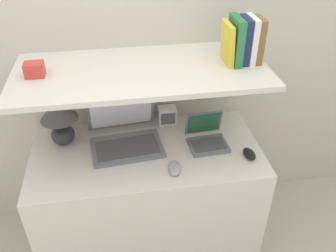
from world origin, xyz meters
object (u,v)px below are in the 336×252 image
(router_box, at_px, (167,115))
(table_lamp, at_px, (59,117))
(laptop_small, at_px, (207,138))
(book_navy, at_px, (244,40))
(book_yellow, at_px, (228,44))
(book_green, at_px, (236,41))
(computer_mouse, at_px, (174,168))
(laptop_large, at_px, (125,135))
(shelf_gadget, at_px, (34,70))
(book_white, at_px, (250,40))
(second_mouse, at_px, (249,154))
(book_brown, at_px, (257,40))

(router_box, bearing_deg, table_lamp, -170.48)
(laptop_small, bearing_deg, table_lamp, 170.35)
(book_navy, distance_m, book_yellow, 0.08)
(book_green, bearing_deg, router_box, 150.52)
(book_navy, bearing_deg, book_green, 180.00)
(book_green, bearing_deg, computer_mouse, -143.50)
(laptop_large, height_order, shelf_gadget, shelf_gadget)
(router_box, xyz_separation_m, book_green, (0.32, -0.18, 0.52))
(laptop_small, height_order, book_green, book_green)
(shelf_gadget, bearing_deg, book_yellow, 0.00)
(book_white, relative_size, shelf_gadget, 2.61)
(book_white, bearing_deg, book_green, 180.00)
(table_lamp, xyz_separation_m, book_white, (1.00, -0.08, 0.40))
(computer_mouse, bearing_deg, laptop_small, 41.96)
(laptop_small, xyz_separation_m, book_navy, (0.17, 0.06, 0.54))
(table_lamp, bearing_deg, shelf_gadget, -124.80)
(book_yellow, bearing_deg, second_mouse, -61.98)
(laptop_large, height_order, book_white, book_white)
(book_white, distance_m, shelf_gadget, 1.06)
(router_box, bearing_deg, second_mouse, -45.08)
(laptop_small, xyz_separation_m, book_white, (0.20, 0.06, 0.54))
(table_lamp, xyz_separation_m, laptop_small, (0.80, -0.14, -0.14))
(table_lamp, xyz_separation_m, book_yellow, (0.89, -0.08, 0.39))
(table_lamp, distance_m, computer_mouse, 0.69)
(book_yellow, relative_size, shelf_gadget, 2.33)
(computer_mouse, height_order, second_mouse, same)
(computer_mouse, distance_m, second_mouse, 0.42)
(second_mouse, height_order, shelf_gadget, shelf_gadget)
(table_lamp, height_order, router_box, table_lamp)
(laptop_small, xyz_separation_m, second_mouse, (0.20, -0.15, -0.02))
(book_white, xyz_separation_m, book_green, (-0.08, 0.00, 0.00))
(second_mouse, relative_size, book_navy, 0.47)
(laptop_small, distance_m, book_yellow, 0.54)
(laptop_large, height_order, router_box, laptop_large)
(table_lamp, distance_m, router_box, 0.63)
(table_lamp, distance_m, book_yellow, 0.97)
(router_box, xyz_separation_m, book_brown, (0.43, -0.18, 0.52))
(computer_mouse, distance_m, router_box, 0.44)
(laptop_large, relative_size, book_white, 1.80)
(laptop_small, distance_m, book_green, 0.56)
(computer_mouse, height_order, book_navy, book_navy)
(router_box, bearing_deg, book_navy, -26.52)
(table_lamp, relative_size, book_navy, 1.23)
(laptop_large, height_order, computer_mouse, laptop_large)
(table_lamp, height_order, laptop_small, table_lamp)
(shelf_gadget, bearing_deg, laptop_small, -4.00)
(table_lamp, height_order, second_mouse, table_lamp)
(router_box, height_order, book_yellow, book_yellow)
(laptop_small, height_order, book_yellow, book_yellow)
(laptop_small, relative_size, book_yellow, 1.08)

